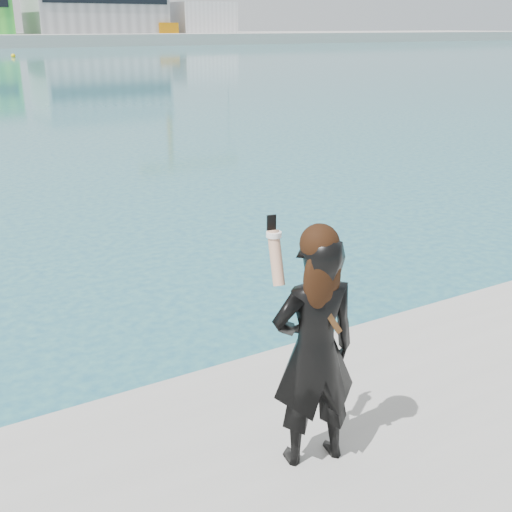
% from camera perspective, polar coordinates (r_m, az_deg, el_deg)
% --- Properties ---
extents(ancillary_shed, '(12.00, 10.00, 6.00)m').
position_cam_1_polar(ancillary_shed, '(143.99, -4.87, 20.35)').
color(ancillary_shed, silver).
rests_on(ancillary_shed, far_quay).
extents(flagpole_right, '(1.28, 0.16, 8.00)m').
position_cam_1_polar(flagpole_right, '(126.46, -21.31, 19.95)').
color(flagpole_right, silver).
rests_on(flagpole_right, far_quay).
extents(buoy_near, '(0.50, 0.50, 0.50)m').
position_cam_1_polar(buoy_near, '(82.53, -20.76, 16.20)').
color(buoy_near, yellow).
rests_on(buoy_near, ground).
extents(woman, '(0.62, 0.47, 1.61)m').
position_cam_1_polar(woman, '(3.96, 5.23, -7.90)').
color(woman, black).
rests_on(woman, near_quay).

